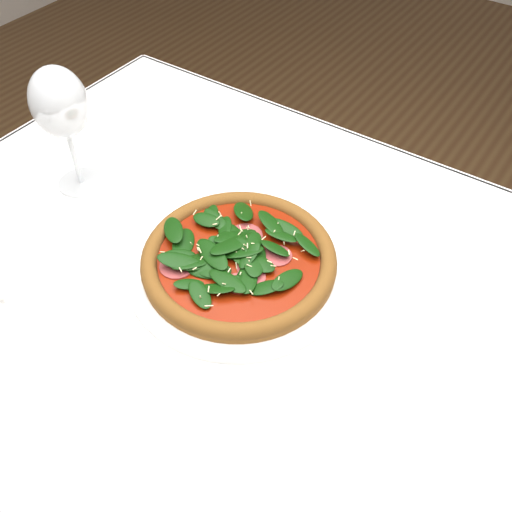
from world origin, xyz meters
The scene contains 5 objects.
ground centered at (0.00, 0.00, 0.00)m, with size 6.00×6.00×0.00m, color brown.
dining_table centered at (0.00, 0.00, 0.65)m, with size 1.21×0.81×0.75m.
plate centered at (-0.07, 0.01, 0.76)m, with size 0.32×0.32×0.01m.
pizza centered at (-0.07, 0.01, 0.78)m, with size 0.31×0.31×0.04m.
wine_glass centered at (-0.39, 0.02, 0.90)m, with size 0.09×0.09×0.21m.
Camera 1 is at (0.26, -0.42, 1.35)m, focal length 40.00 mm.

